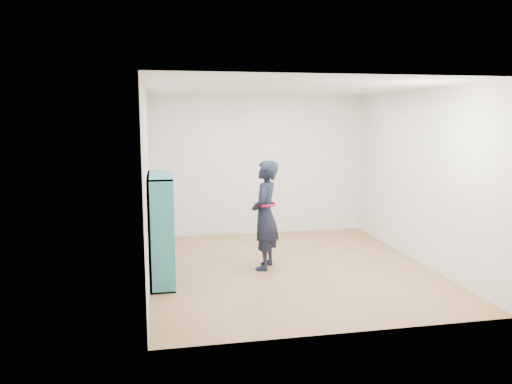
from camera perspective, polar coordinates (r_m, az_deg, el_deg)
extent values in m
plane|color=#946643|center=(7.40, 3.87, -8.64)|extent=(4.50, 4.50, 0.00)
plane|color=white|center=(7.07, 4.10, 11.89)|extent=(4.50, 4.50, 0.00)
cube|color=silver|center=(6.87, -12.32, 0.94)|extent=(0.02, 4.50, 2.60)
cube|color=silver|center=(7.89, 18.15, 1.69)|extent=(0.02, 4.50, 2.60)
cube|color=silver|center=(9.30, 0.33, 3.14)|extent=(4.00, 0.02, 2.60)
cube|color=silver|center=(5.01, 10.76, -1.87)|extent=(4.00, 0.02, 2.60)
cube|color=teal|center=(6.27, -10.71, -5.15)|extent=(0.32, 0.02, 1.44)
cube|color=teal|center=(7.30, -10.82, -3.18)|extent=(0.32, 0.02, 1.44)
cube|color=teal|center=(6.97, -10.60, -9.78)|extent=(0.32, 1.08, 0.02)
cube|color=teal|center=(6.66, -10.94, 1.87)|extent=(0.32, 1.08, 0.02)
cube|color=teal|center=(6.78, -12.01, -4.13)|extent=(0.02, 1.08, 1.44)
cube|color=teal|center=(6.61, -10.75, -4.42)|extent=(0.29, 0.02, 1.40)
cube|color=teal|center=(6.95, -10.78, -3.78)|extent=(0.29, 0.02, 1.40)
cube|color=teal|center=(6.87, -10.68, -6.93)|extent=(0.29, 1.04, 0.02)
cube|color=teal|center=(6.78, -10.77, -4.09)|extent=(0.29, 1.04, 0.02)
cube|color=teal|center=(6.72, -10.85, -1.18)|extent=(0.29, 1.04, 0.02)
cube|color=beige|center=(6.62, -10.41, -10.24)|extent=(0.20, 0.13, 0.08)
cube|color=black|center=(6.45, -10.43, -6.85)|extent=(0.16, 0.14, 0.22)
cube|color=maroon|center=(6.37, -10.51, -3.96)|extent=(0.16, 0.14, 0.19)
cube|color=silver|center=(6.36, -10.67, -1.39)|extent=(0.20, 0.13, 0.05)
cube|color=navy|center=(6.89, -10.39, -8.99)|extent=(0.16, 0.14, 0.19)
cube|color=brown|center=(6.79, -10.48, -6.04)|extent=(0.16, 0.14, 0.22)
cube|color=#BFB28C|center=(6.77, -10.62, -3.79)|extent=(0.20, 0.13, 0.05)
cube|color=#26594C|center=(6.65, -10.64, -0.35)|extent=(0.16, 0.14, 0.19)
cube|color=beige|center=(7.22, -10.44, -8.14)|extent=(0.16, 0.14, 0.20)
cube|color=black|center=(7.19, -10.58, -5.92)|extent=(0.20, 0.13, 0.05)
cube|color=maroon|center=(7.04, -10.61, -2.52)|extent=(0.16, 0.14, 0.24)
cube|color=silver|center=(6.99, -10.68, 0.14)|extent=(0.16, 0.14, 0.20)
imported|color=black|center=(7.18, 1.03, -2.66)|extent=(0.58, 0.68, 1.58)
torus|color=#B60E4C|center=(7.15, 1.04, -1.40)|extent=(0.43, 0.43, 0.04)
cube|color=silver|center=(7.27, 0.13, -1.68)|extent=(0.04, 0.10, 0.14)
cube|color=black|center=(7.27, 0.13, -1.68)|extent=(0.04, 0.10, 0.13)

